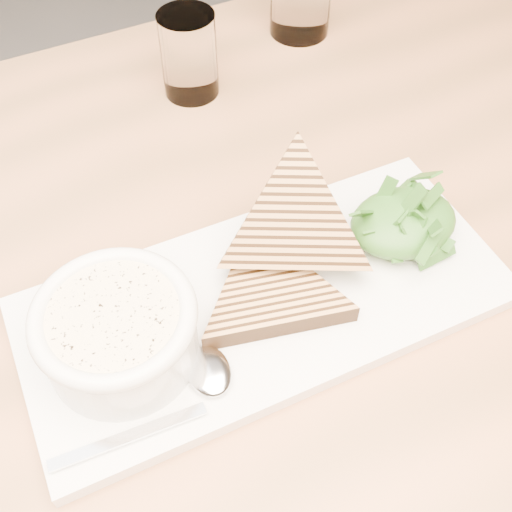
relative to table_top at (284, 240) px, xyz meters
name	(u,v)px	position (x,y,z in m)	size (l,w,h in m)	color
table_top	(284,240)	(0.00, 0.00, 0.00)	(1.24, 0.82, 0.04)	#A0653D
table_leg_br	(452,142)	(0.57, 0.36, -0.36)	(0.06, 0.06, 0.69)	#A0653D
platter	(265,301)	(-0.06, -0.08, 0.03)	(0.44, 0.20, 0.02)	white
soup_bowl	(120,337)	(-0.19, -0.08, 0.06)	(0.13, 0.13, 0.05)	white
soup	(113,317)	(-0.19, -0.08, 0.09)	(0.11, 0.11, 0.01)	beige
bowl_rim	(113,315)	(-0.19, -0.08, 0.09)	(0.13, 0.13, 0.01)	white
sandwich_flat	(271,293)	(-0.05, -0.08, 0.05)	(0.16, 0.16, 0.02)	#B47F4A
sandwich_lean	(295,224)	(-0.02, -0.05, 0.09)	(0.16, 0.16, 0.09)	#B47F4A
salad_base	(403,222)	(0.09, -0.07, 0.06)	(0.10, 0.08, 0.04)	#1B4317
arugula_pile	(404,217)	(0.09, -0.07, 0.06)	(0.11, 0.10, 0.05)	#397220
spoon_bowl	(209,371)	(-0.13, -0.13, 0.04)	(0.04, 0.05, 0.01)	silver
spoon_handle	(129,437)	(-0.21, -0.16, 0.04)	(0.12, 0.01, 0.00)	silver
glass_near	(189,55)	(-0.01, 0.25, 0.07)	(0.07, 0.07, 0.10)	white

